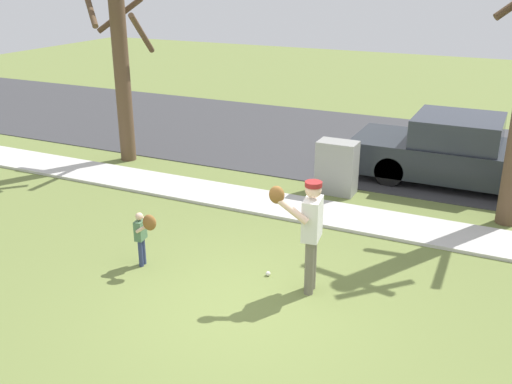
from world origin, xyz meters
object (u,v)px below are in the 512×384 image
(person_adult, at_px, (309,225))
(street_tree_far, at_px, (120,57))
(person_child, at_px, (144,231))
(parked_pickup_dark, at_px, (470,155))
(baseball, at_px, (268,274))
(utility_cabinet, at_px, (337,167))

(person_adult, xyz_separation_m, street_tree_far, (-6.32, 4.10, 1.45))
(person_child, xyz_separation_m, parked_pickup_dark, (4.14, 6.28, 0.04))
(person_child, distance_m, parked_pickup_dark, 7.52)
(person_child, relative_size, baseball, 13.03)
(baseball, bearing_deg, street_tree_far, 144.96)
(baseball, relative_size, utility_cabinet, 0.07)
(person_child, height_order, utility_cabinet, utility_cabinet)
(baseball, relative_size, street_tree_far, 0.02)
(street_tree_far, height_order, parked_pickup_dark, street_tree_far)
(person_adult, height_order, street_tree_far, street_tree_far)
(street_tree_far, bearing_deg, person_child, -50.41)
(baseball, bearing_deg, person_child, -163.19)
(person_child, height_order, street_tree_far, street_tree_far)
(person_child, relative_size, utility_cabinet, 0.86)
(person_adult, xyz_separation_m, baseball, (-0.71, 0.17, -1.04))
(person_adult, height_order, baseball, person_adult)
(person_adult, distance_m, street_tree_far, 7.67)
(baseball, bearing_deg, parked_pickup_dark, 68.42)
(person_adult, relative_size, baseball, 23.24)
(utility_cabinet, distance_m, parked_pickup_dark, 3.02)
(baseball, bearing_deg, utility_cabinet, 92.85)
(parked_pickup_dark, bearing_deg, baseball, -111.58)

